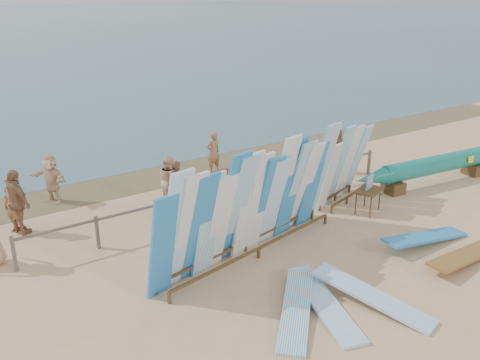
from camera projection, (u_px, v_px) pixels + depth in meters
ground at (293, 253)px, 12.86m from camera, size 160.00×160.00×0.00m
wet_sand_strip at (166, 173)px, 18.44m from camera, size 40.00×2.60×0.01m
fence at (229, 193)px, 14.96m from camera, size 12.08×0.08×0.90m
main_surfboard_rack at (252, 206)px, 12.30m from camera, size 6.02×1.88×2.97m
side_surfboard_rack at (344, 167)px, 15.50m from camera, size 2.36×1.25×2.57m
outrigger_canoe at (437, 166)px, 17.26m from camera, size 7.05×1.37×1.00m
vendor_table at (368, 200)px, 15.07m from camera, size 1.04×0.89×1.17m
flat_board_c at (465, 261)px, 12.44m from camera, size 2.73×0.74×0.33m
flat_board_d at (424, 244)px, 13.31m from camera, size 2.72×0.76×0.39m
flat_board_a at (371, 304)px, 10.74m from camera, size 1.26×2.74×0.40m
flat_board_b at (324, 308)px, 10.63m from camera, size 1.29×2.75×0.23m
flat_board_e at (296, 314)px, 10.42m from camera, size 2.29×2.32×0.25m
beach_chair_left at (224, 192)px, 15.93m from camera, size 0.66×0.68×0.96m
beach_chair_right at (264, 183)px, 16.86m from camera, size 0.53×0.54×0.79m
stroller at (245, 182)px, 16.29m from camera, size 0.76×0.93×1.11m
beachgoer_extra_1 at (17, 202)px, 13.56m from camera, size 0.81×1.17×1.83m
beachgoer_7 at (213, 152)px, 18.23m from camera, size 0.59×0.35×1.54m
beachgoer_2 at (169, 180)px, 15.55m from camera, size 0.44×0.79×1.55m
beachgoer_11 at (51, 179)px, 15.65m from camera, size 1.10×1.50×1.56m
beachgoer_10 at (337, 151)px, 18.22m from camera, size 1.03×0.80×1.62m
beachgoer_1 at (13, 205)px, 13.65m from camera, size 0.59×0.68×1.63m
beachgoer_4 at (176, 186)px, 15.03m from camera, size 1.00×0.79×1.57m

